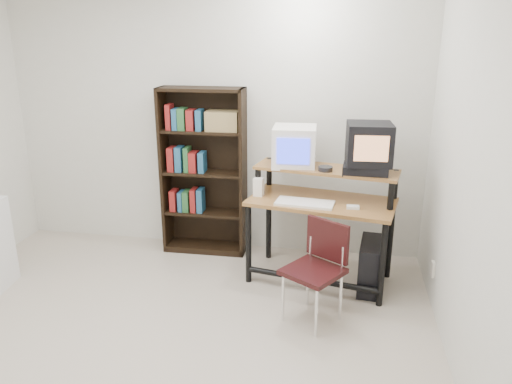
% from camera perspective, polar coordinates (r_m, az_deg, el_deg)
% --- Properties ---
extents(floor, '(4.00, 4.00, 0.01)m').
position_cam_1_polar(floor, '(3.54, -13.21, -18.76)').
color(floor, beige).
rests_on(floor, ground).
extents(back_wall, '(4.00, 0.01, 2.60)m').
position_cam_1_polar(back_wall, '(4.81, -5.02, 8.51)').
color(back_wall, silver).
rests_on(back_wall, floor).
extents(right_wall, '(0.01, 4.00, 2.60)m').
position_cam_1_polar(right_wall, '(2.80, 25.43, -0.16)').
color(right_wall, silver).
rests_on(right_wall, floor).
extents(computer_desk, '(1.29, 0.81, 0.98)m').
position_cam_1_polar(computer_desk, '(4.24, 7.57, -1.44)').
color(computer_desk, olive).
rests_on(computer_desk, floor).
extents(crt_monitor, '(0.38, 0.39, 0.34)m').
position_cam_1_polar(crt_monitor, '(4.29, 4.41, 5.21)').
color(crt_monitor, white).
rests_on(crt_monitor, computer_desk).
extents(vcr, '(0.37, 0.28, 0.08)m').
position_cam_1_polar(vcr, '(4.16, 12.40, 2.54)').
color(vcr, black).
rests_on(vcr, computer_desk).
extents(crt_tv, '(0.38, 0.38, 0.33)m').
position_cam_1_polar(crt_tv, '(4.14, 12.79, 5.40)').
color(crt_tv, black).
rests_on(crt_tv, vcr).
extents(cd_spindle, '(0.14, 0.14, 0.05)m').
position_cam_1_polar(cd_spindle, '(4.15, 7.93, 2.57)').
color(cd_spindle, '#26262B').
rests_on(cd_spindle, computer_desk).
extents(keyboard, '(0.49, 0.26, 0.03)m').
position_cam_1_polar(keyboard, '(4.09, 5.59, -1.36)').
color(keyboard, white).
rests_on(keyboard, computer_desk).
extents(mousepad, '(0.27, 0.25, 0.01)m').
position_cam_1_polar(mousepad, '(4.05, 11.21, -2.06)').
color(mousepad, black).
rests_on(mousepad, computer_desk).
extents(mouse, '(0.10, 0.06, 0.03)m').
position_cam_1_polar(mouse, '(4.05, 11.02, -1.77)').
color(mouse, white).
rests_on(mouse, mousepad).
extents(desk_speaker, '(0.09, 0.08, 0.17)m').
position_cam_1_polar(desk_speaker, '(4.26, 0.29, 0.49)').
color(desk_speaker, white).
rests_on(desk_speaker, computer_desk).
extents(pc_tower, '(0.24, 0.47, 0.42)m').
position_cam_1_polar(pc_tower, '(4.33, 13.08, -8.20)').
color(pc_tower, black).
rests_on(pc_tower, floor).
extents(school_chair, '(0.52, 0.52, 0.76)m').
position_cam_1_polar(school_chair, '(3.74, 7.13, -7.91)').
color(school_chair, black).
rests_on(school_chair, floor).
extents(bookshelf, '(0.80, 0.27, 1.60)m').
position_cam_1_polar(bookshelf, '(4.78, -5.96, 2.63)').
color(bookshelf, black).
rests_on(bookshelf, floor).
extents(wall_outlet, '(0.02, 0.08, 0.12)m').
position_cam_1_polar(wall_outlet, '(4.20, 19.57, -8.31)').
color(wall_outlet, beige).
rests_on(wall_outlet, right_wall).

